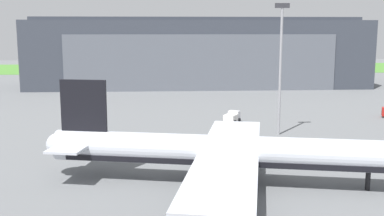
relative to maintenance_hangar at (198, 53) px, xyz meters
name	(u,v)px	position (x,y,z in m)	size (l,w,h in m)	color
ground_plane	(208,157)	(-4.98, -88.13, -10.56)	(440.00, 440.00, 0.00)	slate
grass_field_strip	(176,68)	(-4.98, 68.20, -10.52)	(440.00, 56.00, 0.08)	#4B8732
maintenance_hangar	(198,53)	(0.00, 0.00, 0.00)	(105.75, 30.15, 22.05)	#383D47
airliner_near_right	(235,152)	(-3.01, -99.78, -6.76)	(46.41, 38.95, 12.10)	silver
baggage_tug	(232,117)	(2.02, -63.86, -9.36)	(3.84, 4.45, 2.30)	silver
apron_light_mast	(281,60)	(8.66, -74.17, 2.34)	(2.40, 0.50, 22.41)	#99999E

